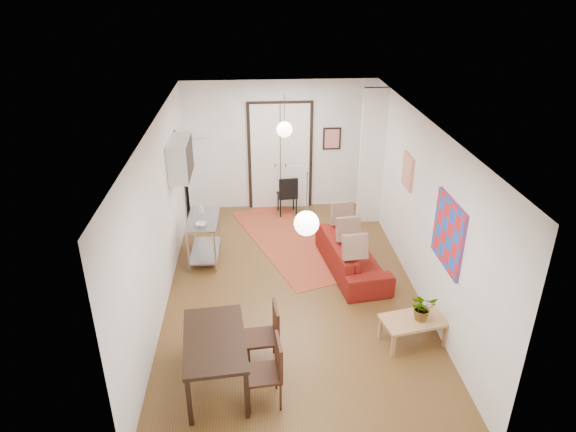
{
  "coord_description": "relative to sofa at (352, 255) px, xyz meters",
  "views": [
    {
      "loc": [
        -0.61,
        -7.41,
        4.94
      ],
      "look_at": [
        -0.05,
        0.3,
        1.25
      ],
      "focal_mm": 32.0,
      "sensor_mm": 36.0,
      "label": 1
    }
  ],
  "objects": [
    {
      "name": "sofa",
      "position": [
        0.0,
        0.0,
        0.0
      ],
      "size": [
        1.1,
        2.18,
        0.61
      ],
      "primitive_type": "imported",
      "rotation": [
        0.0,
        0.0,
        1.71
      ],
      "color": "maroon",
      "rests_on": "floor"
    },
    {
      "name": "ceiling",
      "position": [
        -1.13,
        -0.55,
        2.6
      ],
      "size": [
        4.2,
        7.0,
        0.02
      ],
      "primitive_type": "cube",
      "color": "white",
      "rests_on": "wall_back"
    },
    {
      "name": "wall_back",
      "position": [
        -1.13,
        2.95,
        1.15
      ],
      "size": [
        4.2,
        0.02,
        2.9
      ],
      "primitive_type": "cube",
      "color": "white",
      "rests_on": "floor"
    },
    {
      "name": "pendant_back",
      "position": [
        -1.13,
        1.45,
        1.95
      ],
      "size": [
        0.3,
        0.3,
        0.8
      ],
      "color": "white",
      "rests_on": "ceiling"
    },
    {
      "name": "painting_abstract",
      "position": [
        0.95,
        0.25,
        1.5
      ],
      "size": [
        0.05,
        0.5,
        0.6
      ],
      "primitive_type": "cube",
      "color": "beige",
      "rests_on": "wall_right"
    },
    {
      "name": "wall_left",
      "position": [
        -3.23,
        -0.55,
        1.15
      ],
      "size": [
        0.02,
        7.0,
        2.9
      ],
      "primitive_type": "cube",
      "color": "white",
      "rests_on": "floor"
    },
    {
      "name": "dining_chair_far",
      "position": [
        -1.7,
        -2.97,
        0.23
      ],
      "size": [
        0.48,
        0.65,
        0.93
      ],
      "rotation": [
        0.0,
        0.0,
        -1.48
      ],
      "color": "#341D10",
      "rests_on": "floor"
    },
    {
      "name": "potted_plant",
      "position": [
        0.62,
        -2.07,
        0.31
      ],
      "size": [
        0.38,
        0.42,
        0.4
      ],
      "primitive_type": "imported",
      "rotation": [
        0.0,
        0.0,
        0.2
      ],
      "color": "#2E612B",
      "rests_on": "coffee_table"
    },
    {
      "name": "floor",
      "position": [
        -1.13,
        -0.55,
        -0.3
      ],
      "size": [
        7.0,
        7.0,
        0.0
      ],
      "primitive_type": "plane",
      "color": "brown",
      "rests_on": "ground"
    },
    {
      "name": "dining_table",
      "position": [
        -2.3,
        -2.72,
        0.36
      ],
      "size": [
        0.9,
        1.42,
        0.75
      ],
      "rotation": [
        0.0,
        0.0,
        0.09
      ],
      "color": "black",
      "rests_on": "floor"
    },
    {
      "name": "black_side_chair",
      "position": [
        -1.0,
        2.6,
        0.23
      ],
      "size": [
        0.45,
        0.46,
        0.91
      ],
      "rotation": [
        0.0,
        0.0,
        3.24
      ],
      "color": "black",
      "rests_on": "floor"
    },
    {
      "name": "wall_front",
      "position": [
        -1.13,
        -4.05,
        1.15
      ],
      "size": [
        4.2,
        0.02,
        2.9
      ],
      "primitive_type": "cube",
      "color": "white",
      "rests_on": "floor"
    },
    {
      "name": "double_doors",
      "position": [
        -1.13,
        2.91,
        0.9
      ],
      "size": [
        1.44,
        0.06,
        2.5
      ],
      "primitive_type": "cube",
      "color": "white",
      "rests_on": "wall_back"
    },
    {
      "name": "stub_partition",
      "position": [
        0.72,
        2.0,
        1.15
      ],
      "size": [
        0.5,
        0.1,
        2.9
      ],
      "primitive_type": "cube",
      "color": "white",
      "rests_on": "floor"
    },
    {
      "name": "painting_popart",
      "position": [
        0.95,
        -1.8,
        1.35
      ],
      "size": [
        0.05,
        1.0,
        1.0
      ],
      "primitive_type": "cube",
      "color": "red",
      "rests_on": "wall_right"
    },
    {
      "name": "wall_cabinet",
      "position": [
        -3.05,
        0.95,
        1.6
      ],
      "size": [
        0.35,
        1.0,
        0.7
      ],
      "primitive_type": "cube",
      "color": "silver",
      "rests_on": "wall_left"
    },
    {
      "name": "bowl",
      "position": [
        -2.69,
        0.32,
        0.57
      ],
      "size": [
        0.2,
        0.2,
        0.05
      ],
      "primitive_type": "imported",
      "rotation": [
        0.0,
        0.0,
        -0.02
      ],
      "color": "white",
      "rests_on": "kitchen_counter"
    },
    {
      "name": "soap_bottle",
      "position": [
        -2.74,
        0.87,
        0.63
      ],
      "size": [
        0.08,
        0.08,
        0.18
      ],
      "primitive_type": "imported",
      "rotation": [
        0.0,
        0.0,
        -0.02
      ],
      "color": "teal",
      "rests_on": "kitchen_counter"
    },
    {
      "name": "dining_chair_near",
      "position": [
        -1.7,
        -2.27,
        0.23
      ],
      "size": [
        0.48,
        0.65,
        0.93
      ],
      "rotation": [
        0.0,
        0.0,
        -1.48
      ],
      "color": "#341D10",
      "rests_on": "floor"
    },
    {
      "name": "kilim_rug",
      "position": [
        -1.04,
        1.17,
        -0.3
      ],
      "size": [
        2.45,
        3.77,
        0.01
      ],
      "primitive_type": "cube",
      "rotation": [
        0.0,
        0.0,
        0.35
      ],
      "color": "#C35530",
      "rests_on": "floor"
    },
    {
      "name": "coffee_table",
      "position": [
        0.52,
        -2.07,
        0.05
      ],
      "size": [
        1.01,
        0.69,
        0.41
      ],
      "rotation": [
        0.0,
        0.0,
        0.2
      ],
      "color": "tan",
      "rests_on": "floor"
    },
    {
      "name": "kitchen_counter",
      "position": [
        -2.69,
        0.62,
        0.23
      ],
      "size": [
        0.58,
        1.12,
        0.85
      ],
      "rotation": [
        0.0,
        0.0,
        -0.02
      ],
      "color": "#A6A9AB",
      "rests_on": "floor"
    },
    {
      "name": "print_left",
      "position": [
        -3.2,
        1.45,
        1.65
      ],
      "size": [
        0.03,
        0.44,
        0.54
      ],
      "primitive_type": "cube",
      "color": "#A07643",
      "rests_on": "wall_left"
    },
    {
      "name": "fridge",
      "position": [
        -2.88,
        2.6,
        0.53
      ],
      "size": [
        0.67,
        0.67,
        1.67
      ],
      "primitive_type": "cube",
      "rotation": [
        0.0,
        0.0,
        0.14
      ],
      "color": "silver",
      "rests_on": "floor"
    },
    {
      "name": "pendant_front",
      "position": [
        -1.13,
        -2.55,
        1.95
      ],
      "size": [
        0.3,
        0.3,
        0.8
      ],
      "color": "white",
      "rests_on": "ceiling"
    },
    {
      "name": "wall_right",
      "position": [
        0.97,
        -0.55,
        1.15
      ],
      "size": [
        0.02,
        7.0,
        2.9
      ],
      "primitive_type": "cube",
      "color": "white",
      "rests_on": "floor"
    },
    {
      "name": "poster_back",
      "position": [
        0.02,
        2.92,
        1.3
      ],
      "size": [
        0.4,
        0.03,
        0.5
      ],
      "primitive_type": "cube",
      "color": "red",
      "rests_on": "wall_back"
    }
  ]
}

